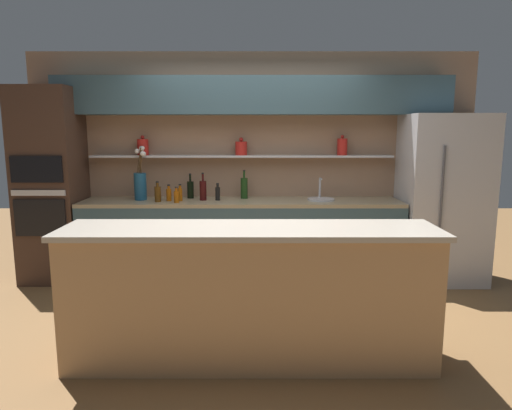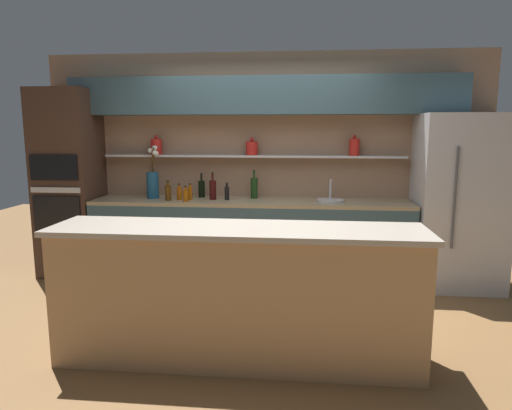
# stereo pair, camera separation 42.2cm
# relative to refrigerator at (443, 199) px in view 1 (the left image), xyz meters

# --- Properties ---
(ground_plane) EXTENTS (12.00, 12.00, 0.00)m
(ground_plane) POSITION_rel_refrigerator_xyz_m (-2.15, -1.20, -0.94)
(ground_plane) COLOR brown
(back_wall_unit) EXTENTS (5.20, 0.44, 2.60)m
(back_wall_unit) POSITION_rel_refrigerator_xyz_m (-2.15, 0.33, 0.61)
(back_wall_unit) COLOR #937056
(back_wall_unit) RESTS_ON ground_plane
(back_counter_unit) EXTENTS (3.61, 0.62, 0.92)m
(back_counter_unit) POSITION_rel_refrigerator_xyz_m (-2.27, 0.04, -0.48)
(back_counter_unit) COLOR #334C56
(back_counter_unit) RESTS_ON ground_plane
(island_counter) EXTENTS (2.72, 0.61, 1.02)m
(island_counter) POSITION_rel_refrigerator_xyz_m (-2.15, -1.87, -0.43)
(island_counter) COLOR tan
(island_counter) RESTS_ON ground_plane
(refrigerator) EXTENTS (0.90, 0.73, 1.88)m
(refrigerator) POSITION_rel_refrigerator_xyz_m (0.00, 0.00, 0.00)
(refrigerator) COLOR #B7B7BC
(refrigerator) RESTS_ON ground_plane
(oven_tower) EXTENTS (0.65, 0.64, 2.18)m
(oven_tower) POSITION_rel_refrigerator_xyz_m (-4.42, 0.04, 0.15)
(oven_tower) COLOR #3D281E
(oven_tower) RESTS_ON ground_plane
(flower_vase) EXTENTS (0.14, 0.16, 0.61)m
(flower_vase) POSITION_rel_refrigerator_xyz_m (-3.42, 0.08, 0.18)
(flower_vase) COLOR navy
(flower_vase) RESTS_ON back_counter_unit
(sink_fixture) EXTENTS (0.31, 0.31, 0.25)m
(sink_fixture) POSITION_rel_refrigerator_xyz_m (-1.37, 0.05, 0.00)
(sink_fixture) COLOR #B7B7BC
(sink_fixture) RESTS_ON back_counter_unit
(bottle_spirit_0) EXTENTS (0.07, 0.07, 0.23)m
(bottle_spirit_0) POSITION_rel_refrigerator_xyz_m (-3.20, -0.07, 0.07)
(bottle_spirit_0) COLOR #4C2D0C
(bottle_spirit_0) RESTS_ON back_counter_unit
(bottle_sauce_1) EXTENTS (0.06, 0.06, 0.18)m
(bottle_sauce_1) POSITION_rel_refrigerator_xyz_m (-2.98, -0.14, 0.05)
(bottle_sauce_1) COLOR #9E4C0A
(bottle_sauce_1) RESTS_ON back_counter_unit
(bottle_wine_2) EXTENTS (0.08, 0.08, 0.29)m
(bottle_wine_2) POSITION_rel_refrigerator_xyz_m (-2.87, 0.21, 0.08)
(bottle_wine_2) COLOR black
(bottle_wine_2) RESTS_ON back_counter_unit
(bottle_wine_3) EXTENTS (0.08, 0.08, 0.31)m
(bottle_wine_3) POSITION_rel_refrigerator_xyz_m (-2.71, 0.04, 0.10)
(bottle_wine_3) COLOR #380C0C
(bottle_wine_3) RESTS_ON back_counter_unit
(bottle_wine_4) EXTENTS (0.08, 0.08, 0.33)m
(bottle_wine_4) POSITION_rel_refrigerator_xyz_m (-2.24, 0.19, 0.10)
(bottle_wine_4) COLOR #193814
(bottle_wine_4) RESTS_ON back_counter_unit
(bottle_sauce_5) EXTENTS (0.06, 0.06, 0.19)m
(bottle_sauce_5) POSITION_rel_refrigerator_xyz_m (-3.09, -0.00, 0.05)
(bottle_sauce_5) COLOR #9E4C0A
(bottle_sauce_5) RESTS_ON back_counter_unit
(bottle_sauce_6) EXTENTS (0.05, 0.05, 0.19)m
(bottle_sauce_6) POSITION_rel_refrigerator_xyz_m (-2.96, -0.00, 0.06)
(bottle_sauce_6) COLOR #9E4C0A
(bottle_sauce_6) RESTS_ON back_counter_unit
(bottle_sauce_7) EXTENTS (0.05, 0.05, 0.20)m
(bottle_sauce_7) POSITION_rel_refrigerator_xyz_m (-2.54, 0.04, 0.06)
(bottle_sauce_7) COLOR black
(bottle_sauce_7) RESTS_ON back_counter_unit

